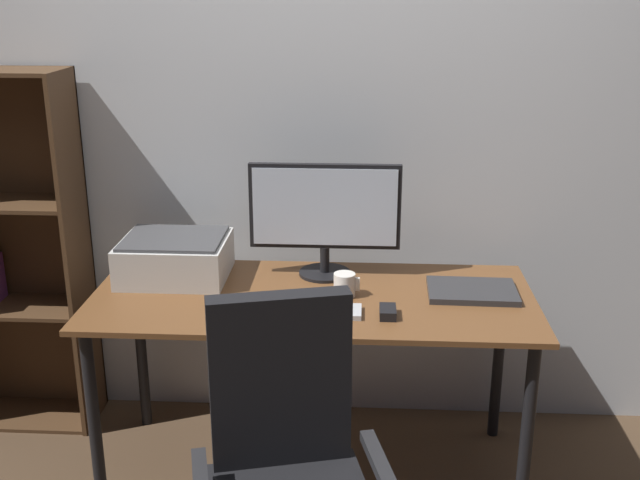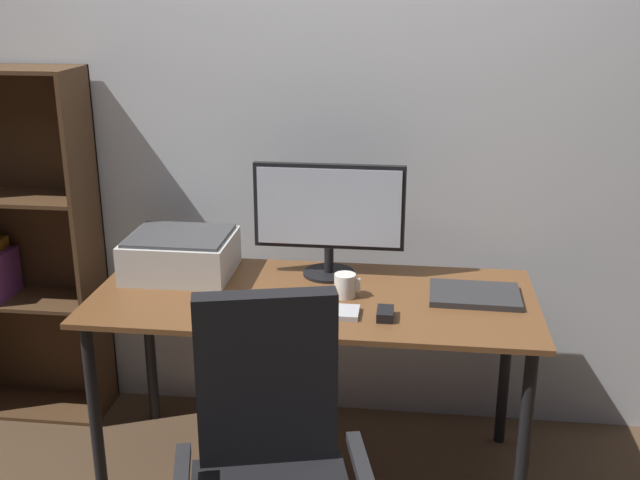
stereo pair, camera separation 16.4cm
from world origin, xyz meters
name	(u,v)px [view 1 (the left image)]	position (x,y,z in m)	size (l,w,h in m)	color
ground_plane	(313,469)	(0.00, 0.00, 0.00)	(12.00, 12.00, 0.00)	#4C3826
back_wall	(321,117)	(0.00, 0.52, 1.30)	(6.40, 0.10, 2.60)	silver
desk	(312,316)	(0.00, 0.00, 0.66)	(1.61, 0.70, 0.74)	brown
monitor	(325,212)	(0.03, 0.21, 0.99)	(0.57, 0.20, 0.44)	black
keyboard	(319,311)	(0.03, -0.16, 0.75)	(0.29, 0.11, 0.02)	#B7BABC
mouse	(388,312)	(0.27, -0.17, 0.76)	(0.06, 0.10, 0.03)	black
coffee_mug	(345,285)	(0.12, 0.00, 0.78)	(0.09, 0.08, 0.09)	white
laptop	(472,291)	(0.58, 0.05, 0.75)	(0.32, 0.23, 0.02)	#2D2D30
printer	(175,257)	(-0.54, 0.15, 0.82)	(0.40, 0.34, 0.16)	silver
bookshelf	(6,257)	(-1.30, 0.34, 0.73)	(0.60, 0.28, 1.51)	#4C331E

